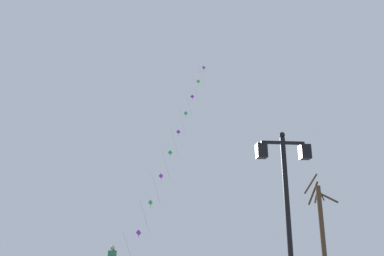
% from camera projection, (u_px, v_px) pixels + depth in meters
% --- Properties ---
extents(twin_lantern_lamp_post, '(1.52, 0.28, 4.65)m').
position_uv_depth(twin_lantern_lamp_post, '(286.00, 182.00, 10.64)').
color(twin_lantern_lamp_post, black).
rests_on(twin_lantern_lamp_post, ground_plane).
extents(kite_train, '(5.74, 9.49, 16.77)m').
position_uv_depth(kite_train, '(174.00, 143.00, 27.02)').
color(kite_train, brown).
rests_on(kite_train, ground_plane).
extents(bare_tree, '(1.64, 1.25, 5.18)m').
position_uv_depth(bare_tree, '(322.00, 226.00, 19.10)').
color(bare_tree, '#4C3826').
rests_on(bare_tree, ground_plane).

